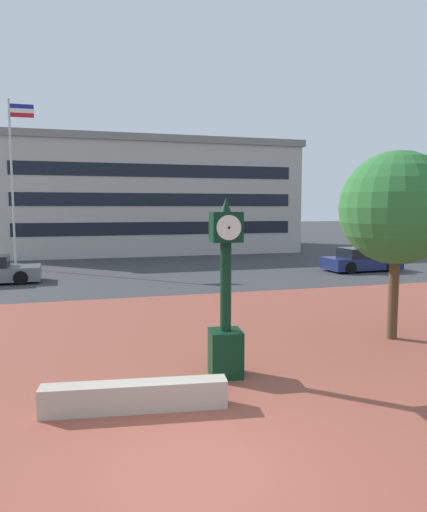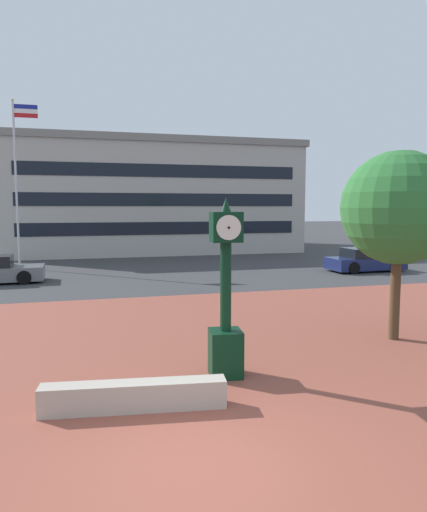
% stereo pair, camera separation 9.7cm
% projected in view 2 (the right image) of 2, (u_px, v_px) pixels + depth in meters
% --- Properties ---
extents(ground_plane, '(200.00, 200.00, 0.00)m').
position_uv_depth(ground_plane, '(195.00, 469.00, 6.33)').
color(ground_plane, '#38383A').
extents(plaza_brick_paving, '(44.00, 16.37, 0.01)m').
position_uv_depth(plaza_brick_paving, '(152.00, 367.00, 10.34)').
color(plaza_brick_paving, brown).
rests_on(plaza_brick_paving, ground).
extents(planter_wall, '(3.22, 0.80, 0.50)m').
position_uv_depth(planter_wall, '(134.00, 396.00, 8.14)').
color(planter_wall, '#ADA393').
rests_on(planter_wall, ground).
extents(street_clock, '(0.73, 0.73, 3.71)m').
position_uv_depth(street_clock, '(226.00, 304.00, 9.67)').
color(street_clock, black).
rests_on(street_clock, ground).
extents(plaza_tree, '(3.19, 2.97, 4.98)m').
position_uv_depth(plaza_tree, '(401.00, 211.00, 12.34)').
color(plaza_tree, '#4C3823').
rests_on(plaza_tree, ground).
extents(car_street_near, '(4.17, 2.02, 1.28)m').
position_uv_depth(car_street_near, '(365.00, 261.00, 25.83)').
color(car_street_near, navy).
rests_on(car_street_near, ground).
extents(flagpole_primary, '(1.37, 0.14, 9.51)m').
position_uv_depth(flagpole_primary, '(17.00, 175.00, 26.50)').
color(flagpole_primary, silver).
rests_on(flagpole_primary, ground).
extents(civic_building, '(22.34, 13.37, 8.58)m').
position_uv_depth(civic_building, '(151.00, 198.00, 39.32)').
color(civic_building, '#B2ADA3').
rests_on(civic_building, ground).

